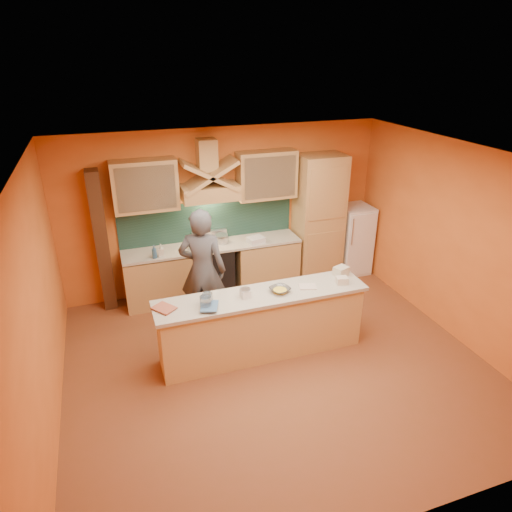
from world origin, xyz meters
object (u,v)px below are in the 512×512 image
object	(u,v)px
kitchen_scale	(245,293)
mixing_bowl	(280,290)
person	(203,271)
fridge	(353,239)
stove	(214,270)

from	to	relation	value
kitchen_scale	mixing_bowl	world-z (taller)	kitchen_scale
kitchen_scale	mixing_bowl	distance (m)	0.48
mixing_bowl	person	bearing A→B (deg)	131.55
fridge	kitchen_scale	bearing A→B (deg)	-145.20
person	kitchen_scale	distance (m)	1.00
mixing_bowl	fridge	bearing A→B (deg)	40.50
fridge	person	xyz separation A→B (m)	(-3.10, -0.97, 0.30)
stove	kitchen_scale	distance (m)	1.98
person	mixing_bowl	world-z (taller)	person
stove	kitchen_scale	xyz separation A→B (m)	(-0.03, -1.90, 0.55)
stove	kitchen_scale	world-z (taller)	kitchen_scale
person	mixing_bowl	xyz separation A→B (m)	(0.84, -0.95, 0.02)
kitchen_scale	mixing_bowl	xyz separation A→B (m)	(0.48, -0.02, -0.02)
person	mixing_bowl	bearing A→B (deg)	155.48
person	fridge	bearing A→B (deg)	-138.61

